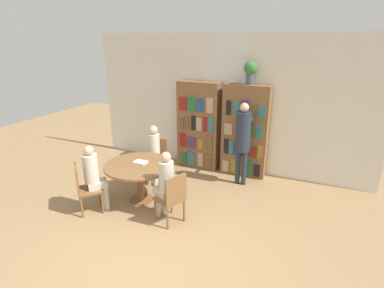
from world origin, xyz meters
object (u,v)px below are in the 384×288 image
at_px(chair_far_side, 172,196).
at_px(chair_left_side, 157,157).
at_px(chair_near_camera, 84,187).
at_px(reading_table, 139,170).
at_px(bookshelf_left, 199,126).
at_px(seated_reader_left, 154,152).
at_px(seated_reader_back, 94,175).
at_px(bookshelf_right, 245,131).
at_px(flower_vase, 250,71).
at_px(seated_reader_right, 165,182).
at_px(librarian_standing, 243,136).

bearing_deg(chair_far_side, chair_left_side, 63.00).
xyz_separation_m(chair_near_camera, chair_far_side, (1.53, 0.32, 0.00)).
distance_m(reading_table, chair_left_side, 0.98).
xyz_separation_m(bookshelf_left, chair_near_camera, (-1.00, -2.65, -0.51)).
relative_size(seated_reader_left, seated_reader_back, 1.02).
bearing_deg(bookshelf_left, chair_far_side, -77.18).
bearing_deg(bookshelf_left, bookshelf_right, 0.01).
height_order(bookshelf_left, bookshelf_right, same).
bearing_deg(flower_vase, chair_near_camera, -128.53).
xyz_separation_m(flower_vase, chair_left_side, (-1.66, -1.00, -1.79)).
xyz_separation_m(reading_table, seated_reader_back, (-0.53, -0.58, 0.06)).
bearing_deg(bookshelf_left, seated_reader_left, -113.36).
height_order(bookshelf_left, flower_vase, flower_vase).
xyz_separation_m(bookshelf_left, seated_reader_right, (0.36, -2.26, -0.32)).
bearing_deg(bookshelf_left, seated_reader_right, -80.87).
relative_size(chair_near_camera, seated_reader_right, 0.73).
relative_size(seated_reader_left, librarian_standing, 0.72).
height_order(chair_near_camera, chair_far_side, same).
height_order(chair_near_camera, seated_reader_left, seated_reader_left).
distance_m(bookshelf_right, seated_reader_left, 2.00).
xyz_separation_m(chair_far_side, seated_reader_right, (-0.17, 0.08, 0.19)).
bearing_deg(chair_near_camera, librarian_standing, 87.13).
relative_size(bookshelf_left, chair_far_side, 2.27).
xyz_separation_m(chair_far_side, seated_reader_back, (-1.41, -0.18, 0.19)).
relative_size(bookshelf_left, bookshelf_right, 1.00).
relative_size(chair_left_side, seated_reader_right, 0.73).
height_order(bookshelf_right, chair_far_side, bookshelf_right).
bearing_deg(chair_near_camera, chair_left_side, 117.00).
bearing_deg(chair_near_camera, reading_table, 90.00).
bearing_deg(seated_reader_back, reading_table, 90.00).
relative_size(bookshelf_left, librarian_standing, 1.16).
bearing_deg(librarian_standing, seated_reader_right, -114.60).
bearing_deg(chair_far_side, librarian_standing, 5.22).
bearing_deg(seated_reader_back, librarian_standing, 86.94).
xyz_separation_m(seated_reader_left, seated_reader_right, (0.87, -1.09, -0.01)).
distance_m(chair_far_side, seated_reader_back, 1.43).
distance_m(reading_table, librarian_standing, 2.13).
xyz_separation_m(bookshelf_right, chair_left_side, (-1.63, -0.99, -0.51)).
relative_size(flower_vase, chair_near_camera, 0.52).
bearing_deg(seated_reader_left, seated_reader_back, 62.98).
bearing_deg(seated_reader_back, seated_reader_left, 116.98).
height_order(bookshelf_left, seated_reader_right, bookshelf_left).
bearing_deg(flower_vase, seated_reader_left, -144.03).
height_order(chair_far_side, librarian_standing, librarian_standing).
bearing_deg(seated_reader_back, chair_far_side, 49.64).
height_order(flower_vase, chair_far_side, flower_vase).
xyz_separation_m(bookshelf_right, seated_reader_back, (-1.96, -2.52, -0.32)).
bearing_deg(flower_vase, chair_left_side, -149.02).
bearing_deg(seated_reader_left, bookshelf_right, -155.29).
distance_m(bookshelf_left, seated_reader_left, 1.31).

